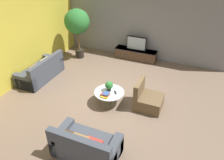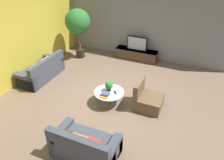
{
  "view_description": "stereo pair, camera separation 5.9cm",
  "coord_description": "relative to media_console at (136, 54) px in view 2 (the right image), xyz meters",
  "views": [
    {
      "loc": [
        2.42,
        -5.34,
        4.27
      ],
      "look_at": [
        0.11,
        0.12,
        0.55
      ],
      "focal_mm": 35.0,
      "sensor_mm": 36.0,
      "label": 1
    },
    {
      "loc": [
        2.47,
        -5.31,
        4.27
      ],
      "look_at": [
        0.11,
        0.12,
        0.55
      ],
      "focal_mm": 35.0,
      "sensor_mm": 36.0,
      "label": 2
    }
  ],
  "objects": [
    {
      "name": "potted_plant_tabletop",
      "position": [
        0.15,
        -3.23,
        0.39
      ],
      "size": [
        0.24,
        0.24,
        0.32
      ],
      "color": "black",
      "rests_on": "coffee_table"
    },
    {
      "name": "television",
      "position": [
        0.0,
        -0.0,
        0.49
      ],
      "size": [
        0.84,
        0.13,
        0.58
      ],
      "color": "black",
      "rests_on": "media_console"
    },
    {
      "name": "ground_plane",
      "position": [
        -0.03,
        -2.94,
        -0.23
      ],
      "size": [
        24.0,
        24.0,
        0.0
      ],
      "primitive_type": "plane",
      "color": "brown"
    },
    {
      "name": "coffee_table",
      "position": [
        0.19,
        -3.3,
        0.07
      ],
      "size": [
        0.92,
        0.92,
        0.42
      ],
      "color": "#756656",
      "rests_on": "ground"
    },
    {
      "name": "couch_near_entry",
      "position": [
        0.48,
        -5.32,
        0.06
      ],
      "size": [
        1.53,
        0.84,
        0.84
      ],
      "rotation": [
        0.0,
        0.0,
        3.14
      ],
      "color": "#3D424C",
      "rests_on": "ground"
    },
    {
      "name": "remote_black",
      "position": [
        0.38,
        -3.26,
        0.21
      ],
      "size": [
        0.13,
        0.15,
        0.02
      ],
      "primitive_type": "cube",
      "rotation": [
        0.0,
        0.0,
        0.62
      ],
      "color": "black",
      "rests_on": "coffee_table"
    },
    {
      "name": "media_console",
      "position": [
        0.0,
        0.0,
        0.0
      ],
      "size": [
        1.8,
        0.5,
        0.43
      ],
      "color": "#473323",
      "rests_on": "ground"
    },
    {
      "name": "book_stack",
      "position": [
        0.17,
        -3.54,
        0.25
      ],
      "size": [
        0.25,
        0.27,
        0.1
      ],
      "color": "gold",
      "rests_on": "coffee_table"
    },
    {
      "name": "armchair_wicker",
      "position": [
        1.32,
        -3.02,
        0.05
      ],
      "size": [
        0.8,
        0.76,
        0.86
      ],
      "rotation": [
        0.0,
        0.0,
        1.57
      ],
      "color": "brown",
      "rests_on": "ground"
    },
    {
      "name": "potted_palm_tall",
      "position": [
        -2.32,
        -0.79,
        1.3
      ],
      "size": [
        1.03,
        1.03,
        2.1
      ],
      "color": "black",
      "rests_on": "ground"
    },
    {
      "name": "side_wall_left",
      "position": [
        -3.29,
        -2.74,
        1.27
      ],
      "size": [
        0.12,
        7.4,
        3.0
      ],
      "primitive_type": "cube",
      "color": "gold",
      "rests_on": "ground"
    },
    {
      "name": "couch_by_wall",
      "position": [
        -2.69,
        -2.9,
        0.07
      ],
      "size": [
        0.84,
        1.81,
        0.84
      ],
      "rotation": [
        0.0,
        0.0,
        -1.57
      ],
      "color": "#3D424C",
      "rests_on": "ground"
    },
    {
      "name": "back_wall_stone",
      "position": [
        -0.03,
        0.32,
        1.27
      ],
      "size": [
        7.4,
        0.12,
        3.0
      ],
      "primitive_type": "cube",
      "color": "slate",
      "rests_on": "ground"
    }
  ]
}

